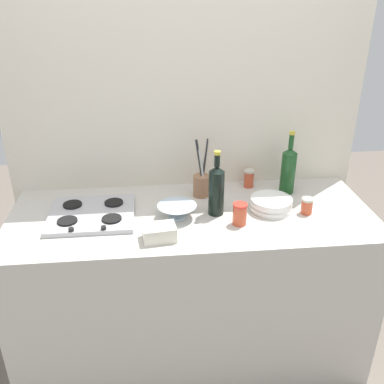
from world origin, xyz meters
name	(u,v)px	position (x,y,z in m)	size (l,w,h in m)	color
ground_plane	(192,348)	(0.00, 0.00, 0.00)	(6.00, 6.00, 0.00)	#6B6056
counter_block	(192,287)	(0.00, 0.00, 0.45)	(1.80, 0.70, 0.90)	beige
backsplash_panel	(185,141)	(0.00, 0.38, 1.15)	(1.90, 0.06, 2.29)	beige
stovetop_hob	(92,214)	(-0.49, 0.02, 0.91)	(0.41, 0.37, 0.04)	#B2B2B7
plate_stack	(271,204)	(0.40, 0.00, 0.93)	(0.21, 0.21, 0.06)	white
wine_bottle_leftmost	(288,169)	(0.54, 0.19, 1.03)	(0.08, 0.08, 0.34)	#19471E
wine_bottle_mid_left	(216,189)	(0.12, -0.01, 1.03)	(0.08, 0.08, 0.33)	black
mixing_bowl	(177,211)	(-0.08, -0.03, 0.94)	(0.19, 0.19, 0.07)	silver
butter_dish	(159,233)	(-0.17, -0.22, 0.93)	(0.15, 0.10, 0.07)	silver
utensil_crock	(201,183)	(0.07, 0.20, 0.97)	(0.09, 0.09, 0.32)	#996B4C
condiment_jar_front	(249,178)	(0.35, 0.28, 0.95)	(0.06, 0.06, 0.10)	#C64C2D
condiment_jar_rear	(240,214)	(0.21, -0.12, 0.95)	(0.07, 0.07, 0.11)	#C64C2D
condiment_jar_spare	(307,206)	(0.56, -0.05, 0.94)	(0.06, 0.06, 0.08)	#C64C2D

